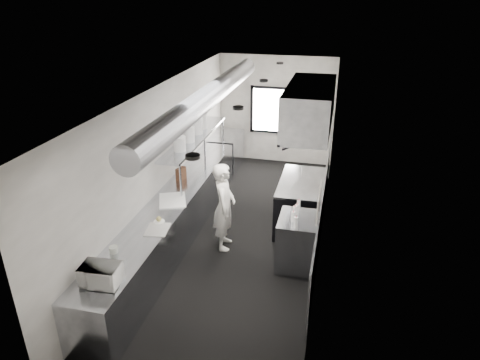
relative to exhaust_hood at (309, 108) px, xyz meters
The scene contains 35 objects.
floor 2.72m from the exhaust_hood, 147.45° to the right, with size 3.00×8.00×0.01m, color black.
ceiling 1.36m from the exhaust_hood, 147.45° to the right, with size 3.00×8.00×0.01m, color beige.
wall_back 3.62m from the exhaust_hood, 108.38° to the left, with size 3.00×0.02×2.80m, color silver.
wall_front 4.93m from the exhaust_hood, 103.13° to the right, with size 3.00×0.02×2.80m, color silver.
wall_left 2.87m from the exhaust_hood, 164.91° to the right, with size 0.02×8.00×2.80m, color silver.
wall_right 1.28m from the exhaust_hood, 60.05° to the right, with size 0.02×8.00×2.80m, color silver.
wall_cladding 1.92m from the exhaust_hood, 46.22° to the right, with size 0.03×5.50×1.10m, color #8F959C.
hvac_duct 1.83m from the exhaust_hood, behind, with size 0.40×0.40×6.40m, color gray.
service_window 3.58m from the exhaust_hood, 108.57° to the left, with size 1.36×0.05×1.25m.
exhaust_hood is the anchor object (origin of this frame).
prep_counter 3.20m from the exhaust_hood, 151.89° to the right, with size 0.70×6.00×0.90m, color #8F959C.
pass_shelf 2.46m from the exhaust_hood, behind, with size 0.45×3.00×0.68m.
range 1.92m from the exhaust_hood, behind, with size 0.88×1.60×0.94m.
bottle_station 2.39m from the exhaust_hood, 87.82° to the right, with size 0.65×0.80×0.90m, color #8F959C.
far_work_table 3.88m from the exhaust_hood, 131.94° to the left, with size 0.70×1.20×0.90m, color #8F959C.
notice_sheet_a 2.09m from the exhaust_hood, 78.88° to the right, with size 0.02×0.28×0.38m, color beige.
notice_sheet_b 2.43m from the exhaust_hood, 80.58° to the right, with size 0.02×0.28×0.38m, color beige.
line_cook 2.33m from the exhaust_hood, 139.21° to the right, with size 0.59×0.39×1.63m, color silver.
microwave 4.51m from the exhaust_hood, 121.00° to the right, with size 0.45×0.35×0.27m, color white.
deli_tub_a 4.45m from the exhaust_hood, 125.20° to the right, with size 0.14×0.14×0.10m, color beige.
deli_tub_b 4.12m from the exhaust_hood, 128.83° to the right, with size 0.13×0.13×0.09m, color beige.
newspaper 3.41m from the exhaust_hood, 132.18° to the right, with size 0.34×0.42×0.01m, color silver.
small_plate 3.30m from the exhaust_hood, 136.16° to the right, with size 0.18×0.18×0.02m, color white.
pastry 3.28m from the exhaust_hood, 136.16° to the right, with size 0.09×0.09×0.09m, color tan.
cutting_board 2.95m from the exhaust_hood, 149.77° to the right, with size 0.46×0.61×0.02m, color white.
knife_block 2.77m from the exhaust_hood, behind, with size 0.10×0.22×0.24m, color #55321E.
plate_stack_a 2.46m from the exhaust_hood, 166.51° to the right, with size 0.24×0.24×0.27m, color white.
plate_stack_b 2.40m from the exhaust_hood, behind, with size 0.24×0.24×0.31m, color white.
plate_stack_c 2.46m from the exhaust_hood, 167.79° to the left, with size 0.26×0.26×0.38m, color white.
plate_stack_d 2.55m from the exhaust_hood, 159.55° to the left, with size 0.21×0.21×0.33m, color white.
squeeze_bottle_a 2.21m from the exhaust_hood, 88.91° to the right, with size 0.06×0.06×0.19m, color white.
squeeze_bottle_b 2.07m from the exhaust_hood, 91.19° to the right, with size 0.06×0.06×0.18m, color white.
squeeze_bottle_c 1.95m from the exhaust_hood, 91.02° to the right, with size 0.06×0.06×0.19m, color white.
squeeze_bottle_d 1.89m from the exhaust_hood, 89.93° to the right, with size 0.06×0.06×0.18m, color white.
squeeze_bottle_e 1.78m from the exhaust_hood, 89.59° to the right, with size 0.06×0.06×0.17m, color white.
Camera 1 is at (1.66, -6.99, 4.41)m, focal length 32.59 mm.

